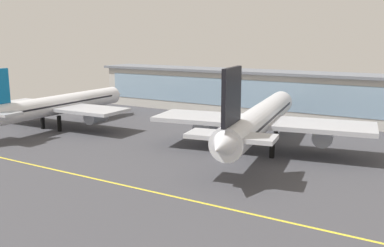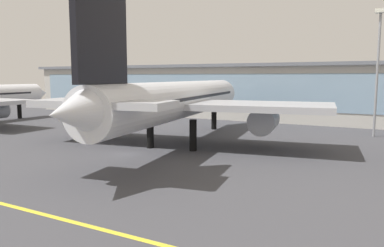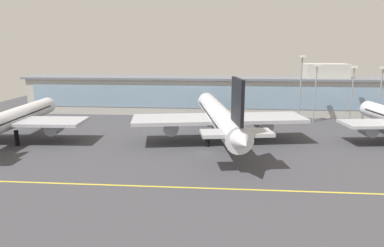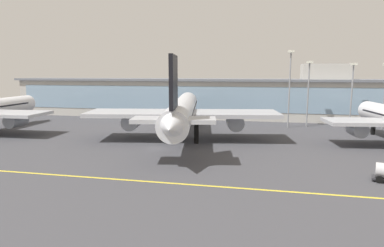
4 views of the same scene
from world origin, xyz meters
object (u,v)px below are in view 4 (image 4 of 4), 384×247
at_px(airliner_near_right, 182,111).
at_px(apron_light_mast_west, 290,77).
at_px(apron_light_mast_far_east, 352,84).
at_px(apron_light_mast_centre, 309,83).

distance_m(airliner_near_right, apron_light_mast_west, 37.82).
height_order(airliner_near_right, apron_light_mast_far_east, airliner_near_right).
relative_size(apron_light_mast_west, apron_light_mast_far_east, 1.19).
bearing_deg(apron_light_mast_far_east, apron_light_mast_centre, -172.94).
bearing_deg(apron_light_mast_far_east, apron_light_mast_west, -164.94).
height_order(airliner_near_right, apron_light_mast_centre, apron_light_mast_centre).
xyz_separation_m(airliner_near_right, apron_light_mast_far_east, (45.50, 30.39, 5.93)).
relative_size(apron_light_mast_centre, apron_light_mast_far_east, 1.03).
relative_size(airliner_near_right, apron_light_mast_centre, 3.05).
xyz_separation_m(airliner_near_right, apron_light_mast_centre, (32.69, 28.80, 6.27)).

